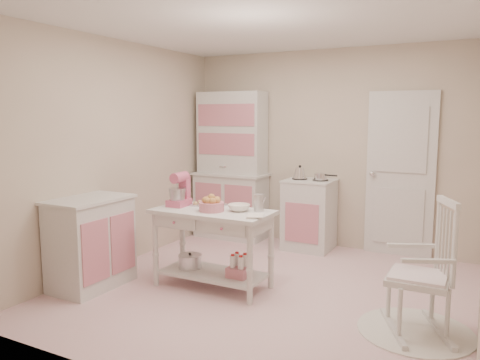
% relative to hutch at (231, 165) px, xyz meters
% --- Properties ---
extents(room_shell, '(3.84, 3.84, 2.62)m').
position_rel_hutch_xyz_m(room_shell, '(1.33, -1.66, 0.61)').
color(room_shell, '#C97E87').
rests_on(room_shell, ground).
extents(door, '(0.82, 0.05, 2.04)m').
position_rel_hutch_xyz_m(door, '(2.28, 0.21, -0.02)').
color(door, silver).
rests_on(door, ground).
extents(hutch, '(1.06, 0.50, 2.08)m').
position_rel_hutch_xyz_m(hutch, '(0.00, 0.00, 0.00)').
color(hutch, silver).
rests_on(hutch, ground).
extents(stove, '(0.62, 0.57, 0.92)m').
position_rel_hutch_xyz_m(stove, '(1.20, -0.05, -0.58)').
color(stove, silver).
rests_on(stove, ground).
extents(base_cabinet, '(0.54, 0.84, 0.92)m').
position_rel_hutch_xyz_m(base_cabinet, '(-0.30, -2.40, -0.58)').
color(base_cabinet, silver).
rests_on(base_cabinet, ground).
extents(lace_rug, '(0.92, 0.92, 0.01)m').
position_rel_hutch_xyz_m(lace_rug, '(2.78, -1.95, -1.03)').
color(lace_rug, white).
rests_on(lace_rug, ground).
extents(rocking_chair, '(0.73, 0.85, 1.10)m').
position_rel_hutch_xyz_m(rocking_chair, '(2.78, -1.95, -0.49)').
color(rocking_chair, silver).
rests_on(rocking_chair, ground).
extents(work_table, '(1.20, 0.60, 0.80)m').
position_rel_hutch_xyz_m(work_table, '(0.80, -1.84, -0.64)').
color(work_table, silver).
rests_on(work_table, ground).
extents(stand_mixer, '(0.21, 0.29, 0.34)m').
position_rel_hutch_xyz_m(stand_mixer, '(0.38, -1.82, -0.07)').
color(stand_mixer, '#C95578').
rests_on(stand_mixer, work_table).
extents(cookie_tray, '(0.34, 0.24, 0.02)m').
position_rel_hutch_xyz_m(cookie_tray, '(0.65, -1.66, -0.23)').
color(cookie_tray, silver).
rests_on(cookie_tray, work_table).
extents(bread_basket, '(0.25, 0.25, 0.09)m').
position_rel_hutch_xyz_m(bread_basket, '(0.82, -1.89, -0.19)').
color(bread_basket, '#CA7484').
rests_on(bread_basket, work_table).
extents(mixing_bowl, '(0.22, 0.22, 0.07)m').
position_rel_hutch_xyz_m(mixing_bowl, '(1.06, -1.76, -0.21)').
color(mixing_bowl, white).
rests_on(mixing_bowl, work_table).
extents(metal_pitcher, '(0.10, 0.10, 0.17)m').
position_rel_hutch_xyz_m(metal_pitcher, '(1.24, -1.68, -0.16)').
color(metal_pitcher, silver).
rests_on(metal_pitcher, work_table).
extents(recipe_book, '(0.22, 0.25, 0.02)m').
position_rel_hutch_xyz_m(recipe_book, '(1.25, -1.96, -0.23)').
color(recipe_book, white).
rests_on(recipe_book, work_table).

